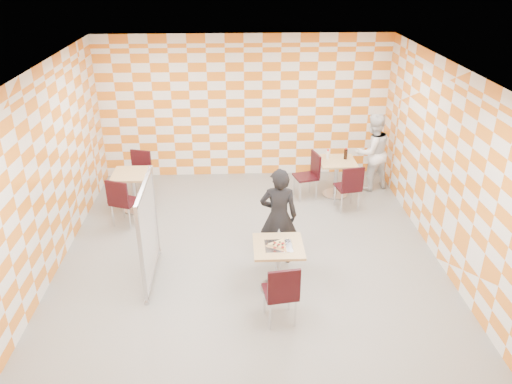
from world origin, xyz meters
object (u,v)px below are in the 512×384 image
chair_empty_near (121,199)px  chair_second_side (310,172)px  main_table (278,260)px  chair_second_front (350,185)px  sport_bottle (328,155)px  chair_empty_far (140,170)px  empty_table (133,185)px  soda_bottle (346,154)px  man_dark (279,216)px  man_white (372,152)px  partition (149,232)px  second_table (336,172)px  chair_main_front (282,291)px

chair_empty_near → chair_second_side: bearing=16.5°
main_table → chair_second_front: size_ratio=0.81×
main_table → sport_bottle: 3.40m
chair_empty_far → empty_table: bearing=-92.4°
chair_empty_near → soda_bottle: (4.18, 1.17, 0.31)m
chair_second_side → man_dark: 2.38m
chair_empty_far → man_white: 4.66m
chair_empty_near → man_dark: size_ratio=0.58×
chair_empty_far → man_dark: size_ratio=0.58×
partition → man_white: 5.00m
man_dark → man_white: bearing=-125.6°
main_table → empty_table: bearing=133.8°
main_table → second_table: bearing=65.1°
chair_second_front → man_dark: 2.19m
chair_main_front → partition: size_ratio=0.60×
empty_table → chair_second_front: 4.05m
partition → soda_bottle: partition is taller
empty_table → partition: bearing=-73.8°
chair_main_front → sport_bottle: bearing=72.2°
chair_second_front → soda_bottle: size_ratio=4.02×
chair_empty_far → soda_bottle: size_ratio=4.02×
chair_second_side → partition: bearing=-136.5°
empty_table → chair_second_side: chair_second_side is taller
partition → man_dark: man_dark is taller
chair_main_front → chair_empty_near: same height
man_dark → main_table: bearing=88.6°
main_table → man_white: 4.00m
main_table → soda_bottle: size_ratio=3.26×
second_table → chair_second_side: bearing=-172.7°
second_table → chair_empty_near: 4.15m
partition → sport_bottle: (3.10, 2.76, 0.05)m
second_table → man_dark: (-1.35, -2.29, 0.28)m
chair_second_front → soda_bottle: (0.05, 0.76, 0.31)m
sport_bottle → empty_table: bearing=-171.8°
chair_empty_far → chair_second_side: bearing=-3.9°
chair_second_side → chair_empty_far: (-3.36, 0.23, 0.00)m
chair_second_side → partition: size_ratio=0.60×
sport_bottle → second_table: bearing=-28.6°
main_table → empty_table: (-2.50, 2.61, 0.00)m
chair_main_front → chair_empty_far: 4.68m
empty_table → chair_second_front: bearing=-3.5°
second_table → chair_second_front: size_ratio=0.81×
man_white → soda_bottle: size_ratio=6.95×
empty_table → chair_empty_far: bearing=87.6°
chair_second_front → man_dark: man_dark is taller
empty_table → man_white: (4.68, 0.74, 0.29)m
second_table → empty_table: bearing=-173.6°
main_table → second_table: 3.37m
main_table → man_white: man_white is taller
chair_main_front → chair_second_front: 3.49m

